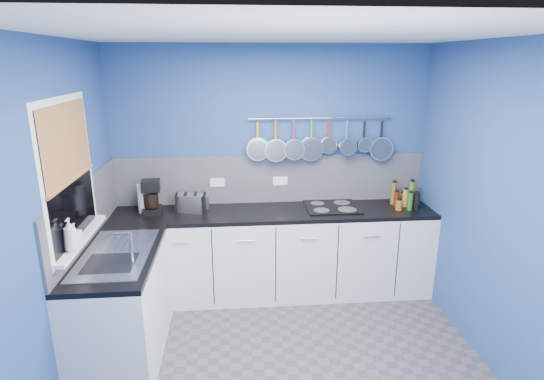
{
  "coord_description": "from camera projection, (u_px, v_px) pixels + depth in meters",
  "views": [
    {
      "loc": [
        -0.37,
        -2.92,
        2.34
      ],
      "look_at": [
        -0.05,
        0.75,
        1.25
      ],
      "focal_mm": 29.06,
      "sensor_mm": 36.0,
      "label": 1
    }
  ],
  "objects": [
    {
      "name": "socket_right",
      "position": [
        280.0,
        181.0,
        4.58
      ],
      "size": [
        0.15,
        0.01,
        0.09
      ],
      "primitive_type": "cube",
      "color": "white",
      "rests_on": "backsplash_back"
    },
    {
      "name": "mixer_tap",
      "position": [
        131.0,
        247.0,
        3.21
      ],
      "size": [
        0.12,
        0.08,
        0.26
      ],
      "primitive_type": null,
      "color": "silver",
      "rests_on": "worktop_left"
    },
    {
      "name": "wall_right",
      "position": [
        503.0,
        213.0,
        3.26
      ],
      "size": [
        0.02,
        3.0,
        2.5
      ],
      "primitive_type": "cube",
      "color": "navy",
      "rests_on": "ground"
    },
    {
      "name": "wall_front",
      "position": [
        337.0,
        356.0,
        1.69
      ],
      "size": [
        3.2,
        0.02,
        2.5
      ],
      "primitive_type": "cube",
      "color": "navy",
      "rests_on": "ground"
    },
    {
      "name": "pan_3",
      "position": [
        311.0,
        140.0,
        4.45
      ],
      "size": [
        0.24,
        0.06,
        0.43
      ],
      "primitive_type": null,
      "color": "silver",
      "rests_on": "pot_rail"
    },
    {
      "name": "condiment_5",
      "position": [
        397.0,
        199.0,
        4.49
      ],
      "size": [
        0.05,
        0.05,
        0.16
      ],
      "primitive_type": "cylinder",
      "color": "#4C190C",
      "rests_on": "worktop_back"
    },
    {
      "name": "pan_1",
      "position": [
        276.0,
        140.0,
        4.42
      ],
      "size": [
        0.23,
        0.09,
        0.42
      ],
      "primitive_type": null,
      "color": "silver",
      "rests_on": "pot_rail"
    },
    {
      "name": "socket_left",
      "position": [
        218.0,
        182.0,
        4.53
      ],
      "size": [
        0.15,
        0.01,
        0.09
      ],
      "primitive_type": "cube",
      "color": "white",
      "rests_on": "backsplash_back"
    },
    {
      "name": "hob",
      "position": [
        332.0,
        207.0,
        4.47
      ],
      "size": [
        0.54,
        0.47,
        0.01
      ],
      "primitive_type": "cube",
      "color": "black",
      "rests_on": "worktop_back"
    },
    {
      "name": "backsplash_left",
      "position": [
        87.0,
        212.0,
        3.6
      ],
      "size": [
        0.02,
        1.8,
        0.5
      ],
      "primitive_type": "cube",
      "color": "slate",
      "rests_on": "wall_left"
    },
    {
      "name": "condiment_3",
      "position": [
        414.0,
        200.0,
        4.5
      ],
      "size": [
        0.05,
        0.05,
        0.13
      ],
      "primitive_type": "cylinder",
      "color": "black",
      "rests_on": "worktop_back"
    },
    {
      "name": "cabinet_run_back",
      "position": [
        273.0,
        254.0,
        4.51
      ],
      "size": [
        3.2,
        0.6,
        0.86
      ],
      "primitive_type": "cube",
      "color": "silver",
      "rests_on": "ground"
    },
    {
      "name": "floor",
      "position": [
        287.0,
        369.0,
        3.49
      ],
      "size": [
        3.2,
        3.0,
        0.02
      ],
      "primitive_type": "cube",
      "color": "#47474C",
      "rests_on": "ground"
    },
    {
      "name": "wall_back",
      "position": [
        270.0,
        169.0,
        4.57
      ],
      "size": [
        3.2,
        0.02,
        2.5
      ],
      "primitive_type": "cube",
      "color": "navy",
      "rests_on": "ground"
    },
    {
      "name": "window_glass",
      "position": [
        70.0,
        173.0,
        3.2
      ],
      "size": [
        0.01,
        0.9,
        1.0
      ],
      "primitive_type": "cube",
      "color": "black",
      "rests_on": "wall_left"
    },
    {
      "name": "toaster",
      "position": [
        191.0,
        203.0,
        4.34
      ],
      "size": [
        0.31,
        0.23,
        0.18
      ],
      "primitive_type": "cube",
      "rotation": [
        0.0,
        0.0,
        -0.3
      ],
      "color": "silver",
      "rests_on": "worktop_back"
    },
    {
      "name": "canister",
      "position": [
        204.0,
        202.0,
        4.43
      ],
      "size": [
        0.11,
        0.11,
        0.13
      ],
      "primitive_type": "cylinder",
      "rotation": [
        0.0,
        0.0,
        -0.34
      ],
      "color": "silver",
      "rests_on": "worktop_back"
    },
    {
      "name": "condiment_8",
      "position": [
        399.0,
        205.0,
        4.39
      ],
      "size": [
        0.07,
        0.07,
        0.1
      ],
      "primitive_type": "cylinder",
      "color": "#8C5914",
      "rests_on": "worktop_back"
    },
    {
      "name": "pan_4",
      "position": [
        329.0,
        136.0,
        4.45
      ],
      "size": [
        0.17,
        0.05,
        0.36
      ],
      "primitive_type": null,
      "color": "silver",
      "rests_on": "pot_rail"
    },
    {
      "name": "sink_unit",
      "position": [
        117.0,
        253.0,
        3.41
      ],
      "size": [
        0.5,
        0.95,
        0.01
      ],
      "primitive_type": "cube",
      "color": "silver",
      "rests_on": "worktop_left"
    },
    {
      "name": "pan_2",
      "position": [
        293.0,
        139.0,
        4.43
      ],
      "size": [
        0.21,
        0.11,
        0.4
      ],
      "primitive_type": null,
      "color": "silver",
      "rests_on": "pot_rail"
    },
    {
      "name": "paper_towel",
      "position": [
        144.0,
        199.0,
        4.29
      ],
      "size": [
        0.16,
        0.16,
        0.28
      ],
      "primitive_type": "cylinder",
      "rotation": [
        0.0,
        0.0,
        0.33
      ],
      "color": "white",
      "rests_on": "worktop_back"
    },
    {
      "name": "backsplash_back",
      "position": [
        271.0,
        179.0,
        4.58
      ],
      "size": [
        3.2,
        0.02,
        0.5
      ],
      "primitive_type": "cube",
      "color": "slate",
      "rests_on": "wall_back"
    },
    {
      "name": "condiment_2",
      "position": [
        394.0,
        193.0,
        4.55
      ],
      "size": [
        0.06,
        0.06,
        0.23
      ],
      "primitive_type": "cylinder",
      "color": "brown",
      "rests_on": "worktop_back"
    },
    {
      "name": "condiment_6",
      "position": [
        416.0,
        201.0,
        4.4
      ],
      "size": [
        0.06,
        0.06,
        0.16
      ],
      "primitive_type": "cylinder",
      "color": "black",
      "rests_on": "worktop_back"
    },
    {
      "name": "pan_0",
      "position": [
        258.0,
        140.0,
        4.4
      ],
      "size": [
        0.23,
        0.06,
        0.42
      ],
      "primitive_type": null,
      "color": "silver",
      "rests_on": "pot_rail"
    },
    {
      "name": "coffee_maker",
      "position": [
        151.0,
        197.0,
        4.26
      ],
      "size": [
        0.2,
        0.22,
        0.33
      ],
      "primitive_type": null,
      "rotation": [
        0.0,
        0.0,
        0.11
      ],
      "color": "black",
      "rests_on": "worktop_back"
    },
    {
      "name": "worktop_back",
      "position": [
        273.0,
        213.0,
        4.38
      ],
      "size": [
        3.2,
        0.6,
        0.04
      ],
      "primitive_type": "cube",
      "color": "black",
      "rests_on": "cabinet_run_back"
    },
    {
      "name": "pan_5",
      "position": [
        346.0,
        136.0,
        4.47
      ],
      "size": [
        0.18,
        0.12,
        0.37
      ],
      "primitive_type": null,
      "color": "silver",
      "rests_on": "pot_rail"
    },
    {
      "name": "condiment_0",
      "position": [
        412.0,
        193.0,
        4.57
      ],
      "size": [
        0.06,
        0.06,
        0.24
      ],
      "primitive_type": "cylinder",
      "color": "#3F721E",
      "rests_on": "worktop_back"
    },
    {
      "name": "soap_bottle_a",
      "position": [
        70.0,
        235.0,
        3.07
      ],
      "size": [
        0.1,
        0.1,
        0.24
      ],
      "primitive_type": "imported",
      "rotation": [
        0.0,
        0.0,
        0.05
      ],
      "color": "white",
      "rests_on": "window_sill"
    },
    {
      "name": "soap_bottle_b",
      "position": [
        74.0,
        235.0,
        3.15
      ],
      "size": [
        0.09,
        0.09,
        0.17
      ],
      "primitive_type": "imported",
      "rotation": [
        0.0,
        0.0,
        -0.21
      ],
      "color": "white",
      "rests_on": "window_sill"
    },
    {
      "name": "cabinet_run_left",
      "position": [
        122.0,
        307.0,
        3.54
      ],
      "size": [
        0.6,
        1.2,
        0.86
      ],
      "primitive_type": "cube",
      "color": "silver",
      "rests_on": "ground"
    },
    {
      "name": "condiment_4",
      "position": [
        405.0,
        198.0,
        4.48
      ],
      "size": [
        0.05,
        0.05,
        0.18
      ],
      "primitive_type": "cylinder",
      "color": "olive",
      "rests_on": "worktop_back"
    },
    {
      "name": "worktop_left",
      "position": [
        117.0,
        256.0,
        3.41
      ],
      "size": [
        0.6,
        1.2,
        0.04
      ],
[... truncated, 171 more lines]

